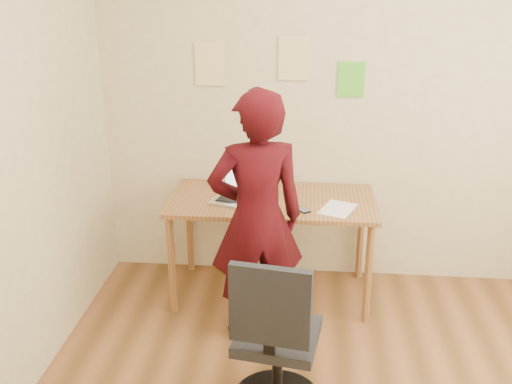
# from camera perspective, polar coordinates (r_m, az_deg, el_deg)

# --- Properties ---
(room) EXTENTS (3.58, 3.58, 2.78)m
(room) POSITION_cam_1_polar(r_m,az_deg,el_deg) (2.40, 11.27, 0.45)
(room) COLOR brown
(room) RESTS_ON ground
(desk) EXTENTS (1.40, 0.70, 0.74)m
(desk) POSITION_cam_1_polar(r_m,az_deg,el_deg) (3.93, 1.61, -1.86)
(desk) COLOR #A06937
(desk) RESTS_ON ground
(laptop) EXTENTS (0.43, 0.40, 0.26)m
(laptop) POSITION_cam_1_polar(r_m,az_deg,el_deg) (3.87, -1.46, -0.00)
(laptop) COLOR #A9A8AF
(laptop) RESTS_ON desk
(paper_sheet) EXTENTS (0.28, 0.33, 0.00)m
(paper_sheet) POSITION_cam_1_polar(r_m,az_deg,el_deg) (3.77, 8.18, -1.66)
(paper_sheet) COLOR white
(paper_sheet) RESTS_ON desk
(phone) EXTENTS (0.11, 0.12, 0.01)m
(phone) POSITION_cam_1_polar(r_m,az_deg,el_deg) (3.72, 4.68, -1.80)
(phone) COLOR black
(phone) RESTS_ON desk
(wall_note_left) EXTENTS (0.21, 0.00, 0.30)m
(wall_note_left) POSITION_cam_1_polar(r_m,az_deg,el_deg) (4.08, -4.62, 12.65)
(wall_note_left) COLOR #F9D895
(wall_note_left) RESTS_ON room
(wall_note_mid) EXTENTS (0.21, 0.00, 0.30)m
(wall_note_mid) POSITION_cam_1_polar(r_m,az_deg,el_deg) (4.02, 3.79, 13.19)
(wall_note_mid) COLOR #F9D895
(wall_note_mid) RESTS_ON room
(wall_note_right) EXTENTS (0.18, 0.00, 0.24)m
(wall_note_right) POSITION_cam_1_polar(r_m,az_deg,el_deg) (4.05, 9.48, 11.04)
(wall_note_right) COLOR #5BD22F
(wall_note_right) RESTS_ON room
(office_chair) EXTENTS (0.48, 0.49, 0.93)m
(office_chair) POSITION_cam_1_polar(r_m,az_deg,el_deg) (3.01, 1.94, -15.31)
(office_chair) COLOR black
(office_chair) RESTS_ON ground
(person) EXTENTS (0.66, 0.53, 1.60)m
(person) POSITION_cam_1_polar(r_m,az_deg,el_deg) (3.42, 0.06, -2.75)
(person) COLOR #37070C
(person) RESTS_ON ground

